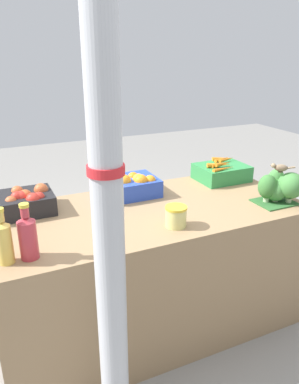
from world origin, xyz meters
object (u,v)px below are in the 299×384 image
Objects in this scene: orange_crate at (130,185)px; carrot_crate at (221,172)px; apple_crate at (23,201)px; sparrow_bird at (280,168)px; juice_bottle_ruby at (28,236)px; pickle_jar at (176,216)px; support_pole at (107,204)px; broccoli_pile at (280,187)px; juice_bottle_golden at (4,241)px.

orange_crate is 0.67m from carrot_crate.
sparrow_bird reaches higher than apple_crate.
carrot_crate is at bearing 20.95° from juice_bottle_ruby.
sparrow_bird is (0.67, 0.03, 0.16)m from pickle_jar.
juice_bottle_ruby reaches higher than carrot_crate.
sparrow_bird is at bearing -83.77° from carrot_crate.
support_pole is 9.19× the size of juice_bottle_ruby.
broccoli_pile is (1.35, -0.46, 0.03)m from apple_crate.
juice_bottle_golden reaches higher than apple_crate.
broccoli_pile is at bearing 1.50° from juice_bottle_golden.
juice_bottle_golden is at bearing -104.94° from apple_crate.
juice_bottle_ruby is (0.09, -0.00, 0.00)m from juice_bottle_golden.
support_pole is 6.99× the size of apple_crate.
juice_bottle_ruby is at bearing -0.00° from juice_bottle_golden.
sparrow_bird is at bearing 1.49° from juice_bottle_ruby.
sparrow_bird is (1.16, 0.47, -0.16)m from support_pole.
juice_bottle_golden is 2.23× the size of pickle_jar.
orange_crate reaches higher than apple_crate.
orange_crate is 1.32× the size of juice_bottle_ruby.
juice_bottle_ruby reaches higher than apple_crate.
apple_crate is 0.52m from juice_bottle_golden.
support_pole reaches higher than juice_bottle_ruby.
support_pole is at bearing -139.68° from carrot_crate.
support_pole reaches higher than sparrow_bird.
juice_bottle_golden reaches higher than carrot_crate.
orange_crate is 2.70× the size of sparrow_bird.
pickle_jar is at bearing 34.96° from sparrow_bird.
broccoli_pile is 1.39m from juice_bottle_ruby.
carrot_crate is at bearing 40.32° from support_pole.
pickle_jar is (0.05, -0.49, -0.01)m from orange_crate.
broccoli_pile is 1.48m from juice_bottle_golden.
broccoli_pile is 1.01× the size of juice_bottle_ruby.
juice_bottle_golden reaches higher than broccoli_pile.
support_pole is 6.99× the size of orange_crate.
support_pole is at bearing -64.25° from juice_bottle_ruby.
orange_crate is (0.44, 0.93, -0.31)m from support_pole.
juice_bottle_golden is (-0.13, -0.50, 0.04)m from apple_crate.
carrot_crate is 1.32× the size of juice_bottle_ruby.
juice_bottle_golden reaches higher than sparrow_bird.
carrot_crate is at bearing 98.54° from broccoli_pile.
juice_bottle_ruby is at bearing -159.05° from carrot_crate.
orange_crate is at bearing 96.09° from pickle_jar.
sparrow_bird is (1.33, -0.46, 0.15)m from apple_crate.
orange_crate reaches higher than pickle_jar.
carrot_crate is 0.79m from pickle_jar.
pickle_jar is (0.66, -0.49, -0.01)m from apple_crate.
juice_bottle_ruby is (-0.04, -0.50, 0.04)m from apple_crate.
sparrow_bird is at bearing -19.18° from apple_crate.
pickle_jar is (0.80, 0.01, -0.05)m from juice_bottle_golden.
sparrow_bird reaches higher than pickle_jar.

